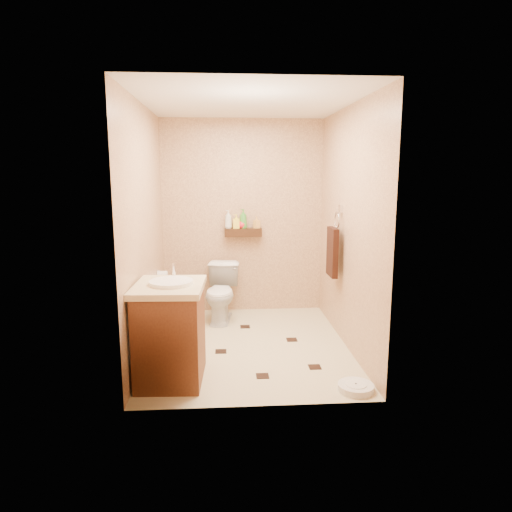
{
  "coord_description": "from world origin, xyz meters",
  "views": [
    {
      "loc": [
        -0.24,
        -4.45,
        1.75
      ],
      "look_at": [
        0.1,
        0.25,
        0.89
      ],
      "focal_mm": 32.0,
      "sensor_mm": 36.0,
      "label": 1
    }
  ],
  "objects": [
    {
      "name": "toilet",
      "position": [
        -0.28,
        0.83,
        0.34
      ],
      "size": [
        0.46,
        0.7,
        0.67
      ],
      "primitive_type": "imported",
      "rotation": [
        0.0,
        0.0,
        -0.12
      ],
      "color": "white",
      "rests_on": "ground"
    },
    {
      "name": "bottle_b",
      "position": [
        -0.08,
        1.17,
        1.16
      ],
      "size": [
        0.08,
        0.08,
        0.18
      ],
      "primitive_type": "imported",
      "rotation": [
        0.0,
        0.0,
        4.67
      ],
      "color": "yellow",
      "rests_on": "wall_shelf"
    },
    {
      "name": "bottle_c",
      "position": [
        -0.01,
        1.17,
        1.14
      ],
      "size": [
        0.11,
        0.11,
        0.13
      ],
      "primitive_type": "imported",
      "rotation": [
        0.0,
        0.0,
        0.08
      ],
      "color": "red",
      "rests_on": "wall_shelf"
    },
    {
      "name": "bottle_d",
      "position": [
        0.0,
        1.17,
        1.19
      ],
      "size": [
        0.13,
        0.13,
        0.24
      ],
      "primitive_type": "imported",
      "rotation": [
        0.0,
        0.0,
        3.9
      ],
      "color": "green",
      "rests_on": "wall_shelf"
    },
    {
      "name": "wall_right",
      "position": [
        1.0,
        0.0,
        1.2
      ],
      "size": [
        0.04,
        2.5,
        2.4
      ],
      "primitive_type": "cube",
      "color": "tan",
      "rests_on": "ground"
    },
    {
      "name": "towel_ring",
      "position": [
        0.91,
        0.25,
        0.95
      ],
      "size": [
        0.12,
        0.3,
        0.76
      ],
      "color": "silver",
      "rests_on": "wall_right"
    },
    {
      "name": "bathroom_scale",
      "position": [
        0.82,
        -1.06,
        0.03
      ],
      "size": [
        0.36,
        0.36,
        0.06
      ],
      "rotation": [
        0.0,
        0.0,
        0.26
      ],
      "color": "white",
      "rests_on": "ground"
    },
    {
      "name": "toilet_brush",
      "position": [
        -0.7,
        0.97,
        0.18
      ],
      "size": [
        0.12,
        0.12,
        0.52
      ],
      "color": "#175D55",
      "rests_on": "ground"
    },
    {
      "name": "ceiling",
      "position": [
        0.0,
        0.0,
        2.4
      ],
      "size": [
        2.0,
        2.5,
        0.02
      ],
      "primitive_type": "cube",
      "color": "silver",
      "rests_on": "wall_back"
    },
    {
      "name": "floor_accents",
      "position": [
        0.05,
        -0.06,
        0.0
      ],
      "size": [
        1.24,
        1.41,
        0.01
      ],
      "color": "black",
      "rests_on": "ground"
    },
    {
      "name": "vanity",
      "position": [
        -0.7,
        -0.73,
        0.43
      ],
      "size": [
        0.6,
        0.71,
        0.97
      ],
      "rotation": [
        0.0,
        0.0,
        -0.05
      ],
      "color": "brown",
      "rests_on": "ground"
    },
    {
      "name": "bottle_a",
      "position": [
        -0.18,
        1.17,
        1.18
      ],
      "size": [
        0.11,
        0.11,
        0.23
      ],
      "primitive_type": "imported",
      "rotation": [
        0.0,
        0.0,
        4.45
      ],
      "color": "silver",
      "rests_on": "wall_shelf"
    },
    {
      "name": "wall_left",
      "position": [
        -1.0,
        0.0,
        1.2
      ],
      "size": [
        0.04,
        2.5,
        2.4
      ],
      "primitive_type": "cube",
      "color": "tan",
      "rests_on": "ground"
    },
    {
      "name": "bottle_e",
      "position": [
        0.17,
        1.17,
        1.14
      ],
      "size": [
        0.09,
        0.09,
        0.15
      ],
      "primitive_type": "imported",
      "rotation": [
        0.0,
        0.0,
        3.74
      ],
      "color": "#E6A84C",
      "rests_on": "wall_shelf"
    },
    {
      "name": "wall_back",
      "position": [
        0.0,
        1.25,
        1.2
      ],
      "size": [
        2.0,
        0.04,
        2.4
      ],
      "primitive_type": "cube",
      "color": "tan",
      "rests_on": "ground"
    },
    {
      "name": "wall_shelf",
      "position": [
        0.0,
        1.17,
        1.02
      ],
      "size": [
        0.46,
        0.14,
        0.1
      ],
      "primitive_type": "cube",
      "color": "#3D1F10",
      "rests_on": "wall_back"
    },
    {
      "name": "ground",
      "position": [
        0.0,
        0.0,
        0.0
      ],
      "size": [
        2.5,
        2.5,
        0.0
      ],
      "primitive_type": "plane",
      "color": "#C8B792",
      "rests_on": "ground"
    },
    {
      "name": "wall_front",
      "position": [
        0.0,
        -1.25,
        1.2
      ],
      "size": [
        2.0,
        0.04,
        2.4
      ],
      "primitive_type": "cube",
      "color": "tan",
      "rests_on": "ground"
    },
    {
      "name": "toilet_paper",
      "position": [
        -0.94,
        0.65,
        0.6
      ],
      "size": [
        0.12,
        0.11,
        0.12
      ],
      "color": "white",
      "rests_on": "wall_left"
    }
  ]
}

